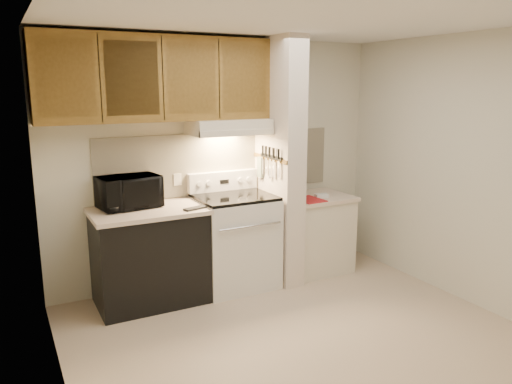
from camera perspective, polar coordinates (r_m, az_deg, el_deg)
floor at (r=4.35m, az=4.41°, el=-15.72°), size 3.60×3.60×0.00m
ceiling at (r=3.88m, az=5.04°, el=19.07°), size 3.60×3.60×0.00m
wall_back at (r=5.23m, az=-4.11°, el=3.54°), size 3.60×2.50×0.02m
wall_left at (r=3.35m, az=-22.36°, el=-2.25°), size 0.02×3.00×2.50m
wall_right at (r=5.11m, az=22.06°, el=2.46°), size 0.02×3.00×2.50m
backsplash at (r=5.22m, az=-4.06°, el=3.36°), size 2.60×0.02×0.63m
range_body at (r=5.11m, az=-2.42°, el=-5.77°), size 0.76×0.65×0.92m
oven_window at (r=4.82m, az=-0.81°, el=-6.35°), size 0.50×0.01×0.30m
oven_handle at (r=4.73m, az=-0.60°, el=-3.95°), size 0.65×0.02×0.02m
cooktop at (r=4.98m, az=-2.47°, el=-0.57°), size 0.74×0.64×0.03m
range_backguard at (r=5.21m, az=-3.82°, el=1.28°), size 0.76×0.08×0.20m
range_display at (r=5.18m, az=-3.63°, el=1.20°), size 0.10×0.01×0.04m
range_knob_left_outer at (r=5.07m, az=-6.50°, el=0.91°), size 0.05×0.02×0.05m
range_knob_left_inner at (r=5.10m, az=-5.46°, el=1.01°), size 0.05×0.02×0.05m
range_knob_right_inner at (r=5.25m, az=-1.82°, el=1.37°), size 0.05×0.02×0.05m
range_knob_right_outer at (r=5.29m, az=-0.84°, el=1.46°), size 0.05×0.02×0.05m
dishwasher_front at (r=4.84m, az=-12.02°, el=-7.39°), size 1.00×0.63×0.87m
left_countertop at (r=4.71m, az=-12.26°, el=-2.16°), size 1.04×0.67×0.04m
spoon_rest at (r=4.63m, az=-6.84°, el=-1.83°), size 0.26×0.14×0.02m
teal_jar at (r=4.82m, az=-13.16°, el=-1.02°), size 0.12×0.12×0.10m
outlet at (r=5.07m, az=-8.96°, el=1.41°), size 0.08×0.01×0.12m
microwave at (r=4.77m, az=-14.33°, el=0.02°), size 0.59×0.44×0.30m
partition_pillar at (r=5.15m, az=2.67°, el=3.42°), size 0.22×0.70×2.50m
pillar_trim at (r=5.09m, az=1.54°, el=3.89°), size 0.01×0.70×0.04m
knife_strip at (r=5.04m, az=1.76°, el=4.03°), size 0.02×0.42×0.04m
knife_blade_a at (r=4.90m, az=2.61°, el=2.62°), size 0.01×0.03×0.16m
knife_handle_a at (r=4.88m, az=2.60°, el=4.36°), size 0.02×0.02×0.10m
knife_blade_b at (r=4.99m, az=2.01°, el=2.68°), size 0.01×0.04×0.18m
knife_handle_b at (r=4.97m, az=2.05°, el=4.49°), size 0.02×0.02×0.10m
knife_blade_c at (r=5.06m, az=1.61°, el=2.69°), size 0.01×0.04×0.20m
knife_handle_c at (r=5.04m, az=1.57°, el=4.61°), size 0.02×0.02×0.10m
knife_blade_d at (r=5.12m, az=1.20°, el=3.03°), size 0.01×0.04×0.16m
knife_handle_d at (r=5.11m, az=1.15°, el=4.71°), size 0.02×0.02×0.10m
knife_blade_e at (r=5.20m, az=0.71°, el=3.06°), size 0.01×0.04×0.18m
knife_handle_e at (r=5.17m, az=0.78°, el=4.80°), size 0.02×0.02×0.10m
oven_mitt at (r=5.25m, az=0.48°, el=2.86°), size 0.03×0.09×0.21m
right_cab_base at (r=5.58m, az=6.68°, el=-4.87°), size 0.70×0.60×0.81m
right_countertop at (r=5.47m, az=6.79°, el=-0.61°), size 0.74×0.64×0.04m
red_folder at (r=5.25m, az=6.09°, el=-0.86°), size 0.26×0.34×0.01m
white_box at (r=5.39m, az=7.49°, el=-0.41°), size 0.15×0.12×0.04m
range_hood at (r=4.99m, az=-3.16°, el=7.47°), size 0.78×0.44×0.15m
hood_lip at (r=4.81m, az=-2.10°, el=6.76°), size 0.78×0.04×0.06m
upper_cabinets at (r=4.77m, az=-11.20°, el=12.58°), size 2.18×0.33×0.77m
cab_door_a at (r=4.45m, az=-20.95°, el=12.07°), size 0.46×0.01×0.63m
cab_gap_a at (r=4.49m, az=-17.42°, el=12.31°), size 0.01×0.01×0.73m
cab_door_b at (r=4.55m, az=-13.97°, el=12.49°), size 0.46×0.01×0.63m
cab_gap_b at (r=4.62m, az=-10.61°, el=12.62°), size 0.01×0.01×0.73m
cab_door_c at (r=4.71m, az=-7.37°, el=12.71°), size 0.46×0.01×0.63m
cab_gap_c at (r=4.81m, az=-4.24°, el=12.76°), size 0.01×0.01×0.73m
cab_door_d at (r=4.93m, az=-1.27°, el=12.78°), size 0.46×0.01×0.63m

